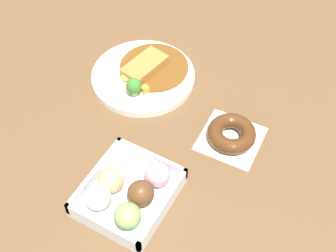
{
  "coord_description": "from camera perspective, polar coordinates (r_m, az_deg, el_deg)",
  "views": [
    {
      "loc": [
        -0.56,
        -0.34,
        0.81
      ],
      "look_at": [
        -0.01,
        -0.03,
        0.03
      ],
      "focal_mm": 48.82,
      "sensor_mm": 36.0,
      "label": 1
    }
  ],
  "objects": [
    {
      "name": "ground_plane",
      "position": [
        1.04,
        -1.15,
        -0.22
      ],
      "size": [
        1.6,
        1.6,
        0.0
      ],
      "primitive_type": "plane",
      "color": "brown"
    },
    {
      "name": "donut_box",
      "position": [
        0.91,
        -5.01,
        -8.34
      ],
      "size": [
        0.19,
        0.17,
        0.07
      ],
      "color": "silver",
      "rests_on": "ground_plane"
    },
    {
      "name": "chocolate_ring_donut",
      "position": [
        1.01,
        7.93,
        -0.98
      ],
      "size": [
        0.14,
        0.14,
        0.04
      ],
      "color": "white",
      "rests_on": "ground_plane"
    },
    {
      "name": "curry_plate",
      "position": [
        1.14,
        -3.01,
        6.4
      ],
      "size": [
        0.25,
        0.25,
        0.07
      ],
      "color": "white",
      "rests_on": "ground_plane"
    }
  ]
}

